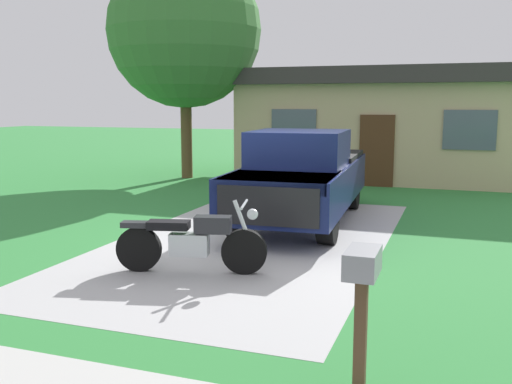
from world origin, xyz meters
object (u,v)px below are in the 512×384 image
motorcycle (192,241)px  neighbor_house (388,123)px  pickup_truck (303,176)px  shade_tree (185,31)px  mailbox (362,282)px

motorcycle → neighbor_house: 12.32m
pickup_truck → motorcycle: bearing=-97.6°
motorcycle → shade_tree: shade_tree is taller
mailbox → shade_tree: size_ratio=0.18×
motorcycle → shade_tree: 11.57m
motorcycle → mailbox: (2.87, -2.71, 0.51)m
shade_tree → motorcycle: bearing=-63.3°
pickup_truck → mailbox: bearing=-71.3°
pickup_truck → neighbor_house: (0.75, 8.04, 0.84)m
motorcycle → pickup_truck: pickup_truck is taller
pickup_truck → mailbox: pickup_truck is taller
mailbox → neighbor_house: size_ratio=0.13×
shade_tree → neighbor_house: size_ratio=0.74×
shade_tree → neighbor_house: (6.14, 2.56, -2.91)m
motorcycle → mailbox: 3.98m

